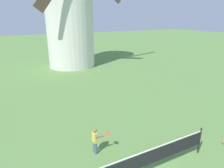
{
  "coord_description": "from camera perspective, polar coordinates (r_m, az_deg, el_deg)",
  "views": [
    {
      "loc": [
        -3.21,
        -2.49,
        5.08
      ],
      "look_at": [
        0.07,
        3.75,
        2.68
      ],
      "focal_mm": 32.1,
      "sensor_mm": 36.0,
      "label": 1
    }
  ],
  "objects": [
    {
      "name": "tennis_net",
      "position": [
        6.94,
        8.26,
        -20.74
      ],
      "size": [
        5.55,
        0.06,
        1.1
      ],
      "color": "black",
      "rests_on": "ground_plane"
    },
    {
      "name": "player_far",
      "position": [
        7.96,
        -4.69,
        -15.39
      ],
      "size": [
        0.68,
        0.42,
        1.08
      ],
      "color": "slate",
      "rests_on": "ground_plane"
    }
  ]
}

